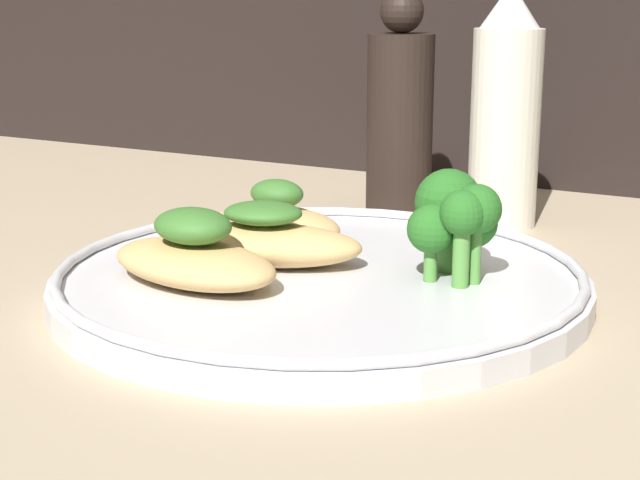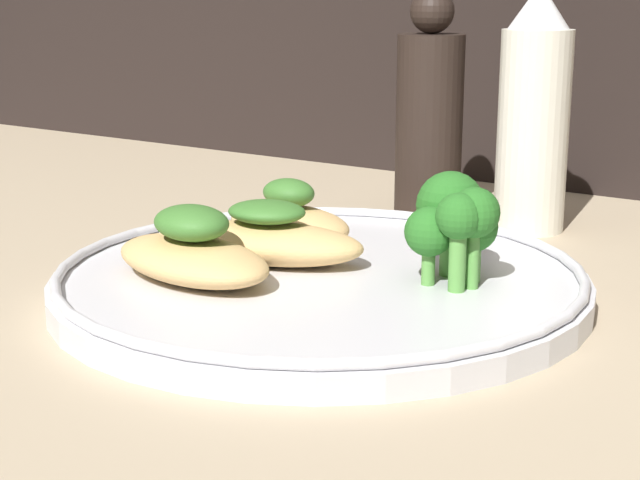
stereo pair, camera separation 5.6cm
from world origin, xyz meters
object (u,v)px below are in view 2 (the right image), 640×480
broccoli_bunch (455,218)px  pepper_grinder (429,116)px  sauce_bottle (534,115)px  plate (320,280)px

broccoli_bunch → pepper_grinder: (-12.05, 19.16, 2.75)cm
broccoli_bunch → pepper_grinder: pepper_grinder is taller
sauce_bottle → pepper_grinder: (-8.49, 0.00, -0.70)cm
plate → broccoli_bunch: size_ratio=5.12×
sauce_bottle → pepper_grinder: bearing=180.0°
plate → broccoli_bunch: broccoli_bunch is taller
sauce_bottle → pepper_grinder: size_ratio=1.02×
plate → pepper_grinder: size_ratio=1.78×
broccoli_bunch → pepper_grinder: 22.80cm
plate → pepper_grinder: pepper_grinder is taller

